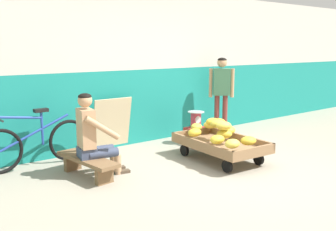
% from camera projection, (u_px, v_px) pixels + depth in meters
% --- Properties ---
extents(ground_plane, '(80.00, 80.00, 0.00)m').
position_uv_depth(ground_plane, '(253.00, 177.00, 5.15)').
color(ground_plane, gray).
extents(back_wall, '(16.00, 0.30, 2.74)m').
position_uv_depth(back_wall, '(142.00, 67.00, 6.98)').
color(back_wall, '#19847A').
rests_on(back_wall, ground).
extents(banana_cart, '(0.93, 1.49, 0.36)m').
position_uv_depth(banana_cart, '(220.00, 145.00, 5.90)').
color(banana_cart, '#8E6B47').
rests_on(banana_cart, ground).
extents(banana_pile, '(0.93, 1.40, 0.27)m').
position_uv_depth(banana_pile, '(218.00, 130.00, 5.89)').
color(banana_pile, gold).
rests_on(banana_pile, banana_cart).
extents(low_bench, '(0.43, 1.13, 0.27)m').
position_uv_depth(low_bench, '(87.00, 162.00, 5.16)').
color(low_bench, brown).
rests_on(low_bench, ground).
extents(vendor_seated, '(0.72, 0.55, 1.14)m').
position_uv_depth(vendor_seated, '(93.00, 135.00, 5.13)').
color(vendor_seated, tan).
rests_on(vendor_seated, ground).
extents(plastic_crate, '(0.36, 0.28, 0.30)m').
position_uv_depth(plastic_crate, '(196.00, 135.00, 6.93)').
color(plastic_crate, red).
rests_on(plastic_crate, ground).
extents(weighing_scale, '(0.30, 0.30, 0.29)m').
position_uv_depth(weighing_scale, '(196.00, 119.00, 6.87)').
color(weighing_scale, '#28282D').
rests_on(weighing_scale, plastic_crate).
extents(bicycle_near_left, '(1.66, 0.48, 0.86)m').
position_uv_depth(bicycle_near_left, '(36.00, 143.00, 5.55)').
color(bicycle_near_left, black).
rests_on(bicycle_near_left, ground).
extents(sign_board, '(0.70, 0.19, 0.89)m').
position_uv_depth(sign_board, '(112.00, 124.00, 6.52)').
color(sign_board, '#C6B289').
rests_on(sign_board, ground).
extents(customer_adult, '(0.39, 0.36, 1.53)m').
position_uv_depth(customer_adult, '(221.00, 87.00, 7.47)').
color(customer_adult, brown).
rests_on(customer_adult, ground).
extents(shopping_bag, '(0.18, 0.12, 0.24)m').
position_uv_depth(shopping_bag, '(209.00, 140.00, 6.71)').
color(shopping_bag, '#3370B7').
rests_on(shopping_bag, ground).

